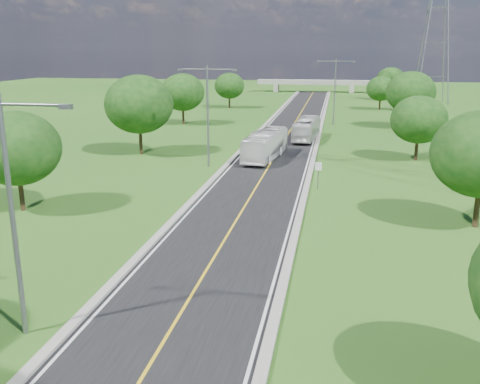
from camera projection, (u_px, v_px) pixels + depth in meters
The scene contains 20 objects.
ground at pixel (283, 143), 67.14m from camera, with size 260.00×260.00×0.00m, color #245317.
road at pixel (287, 135), 72.83m from camera, with size 8.00×150.00×0.06m, color black.
curb_left at pixel (257, 134), 73.54m from camera, with size 0.50×150.00×0.22m, color gray.
curb_right at pixel (319, 136), 72.08m from camera, with size 0.50×150.00×0.22m, color gray.
speed_limit_sign at pixel (318, 171), 44.92m from camera, with size 0.55×0.09×2.40m.
overpass at pixel (314, 83), 142.46m from camera, with size 30.00×3.00×3.20m.
streetlight_near_left at pixel (10, 197), 21.04m from camera, with size 5.90×0.25×10.00m.
streetlight_mid_left at pixel (208, 107), 52.37m from camera, with size 5.90×0.25×10.00m.
streetlight_far_right at pixel (335, 86), 81.64m from camera, with size 5.90×0.25×10.00m.
power_tower_far at pixel (436, 35), 111.20m from camera, with size 9.00×6.40×28.00m.
tree_lb at pixel (16, 148), 38.30m from camera, with size 6.30×6.30×7.33m.
tree_lc at pixel (139, 104), 58.77m from camera, with size 7.56×7.56×8.79m.
tree_ld at pixel (183, 92), 82.06m from camera, with size 6.72×6.72×7.82m.
tree_le at pixel (229, 86), 104.58m from camera, with size 5.88×5.88×6.84m.
tree_rc at pixel (419, 120), 55.82m from camera, with size 5.88×5.88×6.84m.
tree_rd at pixel (411, 92), 78.02m from camera, with size 7.14×7.14×8.30m.
tree_re at pixel (381, 89), 101.56m from camera, with size 5.46×5.46×6.35m.
tree_rf at pixel (391, 79), 119.79m from camera, with size 6.30×6.30×7.33m.
bus_outbound at pixel (306, 129), 68.93m from camera, with size 2.34×10.00×2.79m, color silver.
bus_inbound at pixel (266, 145), 57.21m from camera, with size 2.52×10.76×3.00m, color white.
Camera 1 is at (6.54, -6.30, 11.67)m, focal length 40.00 mm.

